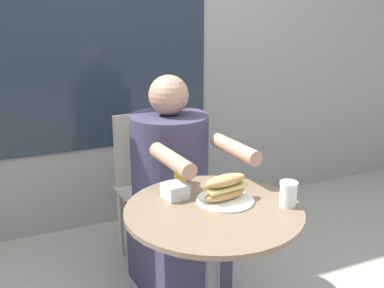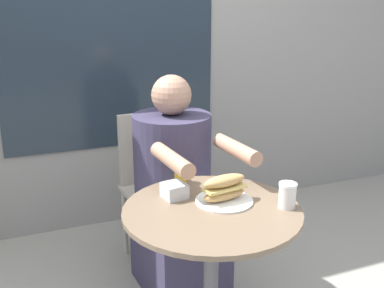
{
  "view_description": "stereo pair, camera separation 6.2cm",
  "coord_description": "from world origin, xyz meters",
  "px_view_note": "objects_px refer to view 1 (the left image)",
  "views": [
    {
      "loc": [
        -0.71,
        -1.41,
        1.46
      ],
      "look_at": [
        0.0,
        0.21,
        0.91
      ],
      "focal_mm": 42.0,
      "sensor_mm": 36.0,
      "label": 1
    },
    {
      "loc": [
        -0.66,
        -1.44,
        1.46
      ],
      "look_at": [
        0.0,
        0.21,
        0.91
      ],
      "focal_mm": 42.0,
      "sensor_mm": 36.0,
      "label": 2
    }
  ],
  "objects_px": {
    "sandwich_on_plate": "(225,190)",
    "drink_cup": "(288,194)",
    "seated_diner": "(174,204)",
    "cafe_table": "(213,252)",
    "diner_chair": "(150,174)",
    "condiment_bottle": "(180,171)"
  },
  "relations": [
    {
      "from": "seated_diner",
      "to": "condiment_bottle",
      "type": "distance_m",
      "value": 0.39
    },
    {
      "from": "seated_diner",
      "to": "condiment_bottle",
      "type": "height_order",
      "value": "seated_diner"
    },
    {
      "from": "seated_diner",
      "to": "drink_cup",
      "type": "xyz_separation_m",
      "value": [
        0.22,
        -0.65,
        0.28
      ]
    },
    {
      "from": "sandwich_on_plate",
      "to": "diner_chair",
      "type": "bearing_deg",
      "value": 92.1
    },
    {
      "from": "cafe_table",
      "to": "condiment_bottle",
      "type": "relative_size",
      "value": 6.25
    },
    {
      "from": "cafe_table",
      "to": "sandwich_on_plate",
      "type": "relative_size",
      "value": 3.07
    },
    {
      "from": "cafe_table",
      "to": "diner_chair",
      "type": "bearing_deg",
      "value": 87.54
    },
    {
      "from": "sandwich_on_plate",
      "to": "drink_cup",
      "type": "xyz_separation_m",
      "value": [
        0.2,
        -0.14,
        0.0
      ]
    },
    {
      "from": "condiment_bottle",
      "to": "diner_chair",
      "type": "bearing_deg",
      "value": 84.36
    },
    {
      "from": "sandwich_on_plate",
      "to": "drink_cup",
      "type": "height_order",
      "value": "sandwich_on_plate"
    },
    {
      "from": "diner_chair",
      "to": "sandwich_on_plate",
      "type": "distance_m",
      "value": 0.9
    },
    {
      "from": "seated_diner",
      "to": "sandwich_on_plate",
      "type": "distance_m",
      "value": 0.58
    },
    {
      "from": "diner_chair",
      "to": "drink_cup",
      "type": "xyz_separation_m",
      "value": [
        0.23,
        -1.0,
        0.24
      ]
    },
    {
      "from": "sandwich_on_plate",
      "to": "condiment_bottle",
      "type": "distance_m",
      "value": 0.27
    },
    {
      "from": "sandwich_on_plate",
      "to": "drink_cup",
      "type": "distance_m",
      "value": 0.24
    },
    {
      "from": "diner_chair",
      "to": "drink_cup",
      "type": "bearing_deg",
      "value": 98.42
    },
    {
      "from": "seated_diner",
      "to": "sandwich_on_plate",
      "type": "bearing_deg",
      "value": 87.62
    },
    {
      "from": "cafe_table",
      "to": "seated_diner",
      "type": "relative_size",
      "value": 0.62
    },
    {
      "from": "cafe_table",
      "to": "seated_diner",
      "type": "height_order",
      "value": "seated_diner"
    },
    {
      "from": "diner_chair",
      "to": "seated_diner",
      "type": "distance_m",
      "value": 0.36
    },
    {
      "from": "cafe_table",
      "to": "seated_diner",
      "type": "distance_m",
      "value": 0.56
    },
    {
      "from": "seated_diner",
      "to": "cafe_table",
      "type": "bearing_deg",
      "value": 80.14
    }
  ]
}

